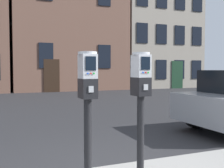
% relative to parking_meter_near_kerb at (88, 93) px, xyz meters
% --- Properties ---
extents(parking_meter_near_kerb, '(0.22, 0.25, 1.49)m').
position_rel_parking_meter_near_kerb_xyz_m(parking_meter_near_kerb, '(0.00, 0.00, 0.00)').
color(parking_meter_near_kerb, black).
rests_on(parking_meter_near_kerb, sidewalk_slab).
extents(parking_meter_twin_adjacent, '(0.22, 0.25, 1.50)m').
position_rel_parking_meter_near_kerb_xyz_m(parking_meter_twin_adjacent, '(0.68, 0.00, 0.01)').
color(parking_meter_twin_adjacent, black).
rests_on(parking_meter_twin_adjacent, sidewalk_slab).
extents(townhouse_brick_corner, '(7.88, 5.37, 12.70)m').
position_rel_parking_meter_near_kerb_xyz_m(townhouse_brick_corner, '(3.92, 17.46, 5.18)').
color(townhouse_brick_corner, brown).
rests_on(townhouse_brick_corner, ground_plane).
extents(townhouse_cream_stone, '(6.53, 6.35, 10.53)m').
position_rel_parking_meter_near_kerb_xyz_m(townhouse_cream_stone, '(11.26, 17.95, 4.10)').
color(townhouse_cream_stone, '#9E9384').
rests_on(townhouse_cream_stone, ground_plane).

